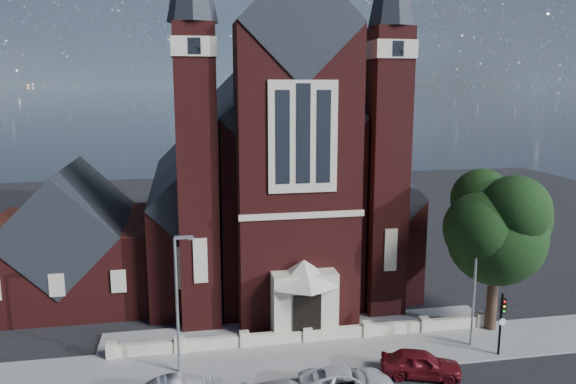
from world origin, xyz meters
The scene contains 12 objects.
ground centered at (0.00, 15.00, 0.00)m, with size 120.00×120.00×0.00m, color black.
pavement_strip centered at (0.00, 4.50, 0.00)m, with size 60.00×5.00×0.12m, color slate.
forecourt_paving centered at (0.00, 8.50, 0.00)m, with size 26.00×3.00×0.14m, color slate.
forecourt_wall centered at (0.00, 6.50, 0.00)m, with size 24.00×0.40×0.90m, color beige.
church centered at (0.00, 22.94, 8.19)m, with size 20.01×34.90×29.20m.
parish_hall centered at (-16.00, 18.00, 4.01)m, with size 12.00×12.20×10.24m.
street_tree centered at (12.60, 5.71, 6.96)m, with size 6.40×6.60×10.70m.
street_lamp_left centered at (-7.91, 4.00, 4.60)m, with size 1.16×0.22×8.09m.
street_lamp_right centered at (10.09, 4.00, 4.60)m, with size 1.16×0.22×8.09m.
traffic_signal centered at (11.00, 2.43, 2.58)m, with size 0.28×0.42×4.00m.
car_white_suv centered at (0.71, 0.11, 0.70)m, with size 2.33×5.06×1.41m, color silver.
car_dark_red centered at (5.35, 1.13, 0.77)m, with size 1.81×4.50×1.53m, color #5C0F15.
Camera 1 is at (-7.44, -26.15, 16.10)m, focal length 35.00 mm.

